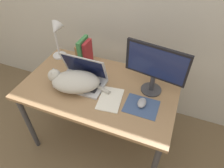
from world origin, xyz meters
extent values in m
cube|color=#93704C|center=(0.00, 0.37, 0.72)|extent=(1.25, 0.74, 0.03)
cylinder|color=#38383D|center=(-0.57, 0.05, 0.35)|extent=(0.04, 0.04, 0.70)
cylinder|color=#38383D|center=(-0.57, 0.69, 0.35)|extent=(0.04, 0.04, 0.70)
cylinder|color=#38383D|center=(0.57, 0.69, 0.35)|extent=(0.04, 0.04, 0.70)
cube|color=#B7B7BC|center=(-0.15, 0.34, 0.74)|extent=(0.39, 0.24, 0.02)
cube|color=#28282D|center=(-0.15, 0.33, 0.75)|extent=(0.32, 0.12, 0.00)
cube|color=#B7B7BC|center=(-0.15, 0.42, 0.86)|extent=(0.39, 0.09, 0.23)
cube|color=#0F1433|center=(-0.15, 0.42, 0.86)|extent=(0.35, 0.07, 0.20)
ellipsoid|color=#B2ADA3|center=(-0.16, 0.29, 0.80)|extent=(0.43, 0.35, 0.14)
sphere|color=#B2ADA3|center=(-0.33, 0.26, 0.83)|extent=(0.10, 0.10, 0.10)
cone|color=#B2ADA3|center=(-0.35, 0.29, 0.87)|extent=(0.04, 0.04, 0.03)
cone|color=#B2ADA3|center=(-0.33, 0.23, 0.87)|extent=(0.04, 0.04, 0.03)
cylinder|color=#B2ADA3|center=(0.05, 0.33, 0.75)|extent=(0.14, 0.07, 0.03)
cylinder|color=#333338|center=(0.40, 0.48, 0.74)|extent=(0.16, 0.16, 0.01)
cylinder|color=#333338|center=(0.40, 0.48, 0.81)|extent=(0.04, 0.04, 0.13)
cube|color=black|center=(0.40, 0.48, 1.00)|extent=(0.46, 0.09, 0.26)
cube|color=navy|center=(0.40, 0.47, 1.00)|extent=(0.42, 0.07, 0.23)
cube|color=#384C75|center=(0.38, 0.29, 0.73)|extent=(0.24, 0.20, 0.00)
ellipsoid|color=#99999E|center=(0.37, 0.31, 0.75)|extent=(0.06, 0.10, 0.04)
cube|color=olive|center=(-0.29, 0.63, 0.83)|extent=(0.03, 0.16, 0.19)
cube|color=#387A42|center=(-0.26, 0.63, 0.85)|extent=(0.05, 0.17, 0.24)
cube|color=maroon|center=(-0.22, 0.63, 0.84)|extent=(0.04, 0.13, 0.22)
cylinder|color=silver|center=(-0.53, 0.63, 0.74)|extent=(0.13, 0.13, 0.01)
cylinder|color=silver|center=(-0.53, 0.63, 0.90)|extent=(0.02, 0.02, 0.30)
cone|color=silver|center=(-0.48, 0.59, 1.05)|extent=(0.11, 0.13, 0.14)
cube|color=silver|center=(0.14, 0.27, 0.74)|extent=(0.20, 0.27, 0.01)
camera|label=1|loc=(0.53, -0.69, 1.84)|focal=32.00mm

